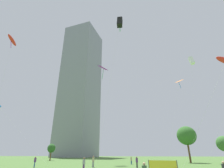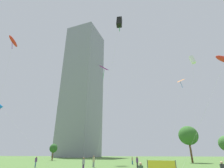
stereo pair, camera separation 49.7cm
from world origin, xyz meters
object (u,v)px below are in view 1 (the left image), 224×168
object	(u,v)px
person_standing_5	(35,161)
kite_flying_6	(179,81)
kite_flying_7	(120,22)
person_standing_2	(93,161)
kite_flying_1	(191,61)
park_tree_1	(51,148)
kite_flying_5	(103,68)
event_banner	(163,168)
distant_highrise_0	(81,87)
person_standing_0	(131,160)
person_standing_6	(137,161)
park_tree_2	(224,144)
person_standing_3	(84,163)
kite_flying_4	(12,40)
park_tree_0	(186,136)

from	to	relation	value
person_standing_5	kite_flying_6	distance (m)	43.54
kite_flying_7	person_standing_2	bearing A→B (deg)	127.46
kite_flying_1	park_tree_1	size ratio (longest dim) A/B	4.21
person_standing_5	park_tree_1	size ratio (longest dim) A/B	0.32
kite_flying_6	kite_flying_5	bearing A→B (deg)	-159.05
kite_flying_5	event_banner	world-z (taller)	kite_flying_5
distant_highrise_0	person_standing_5	bearing A→B (deg)	-63.53
person_standing_2	kite_flying_6	distance (m)	36.11
person_standing_0	person_standing_5	distance (m)	19.39
person_standing_2	event_banner	bearing A→B (deg)	-78.40
person_standing_2	kite_flying_6	xyz separation A→B (m)	(21.40, 19.24, 21.81)
person_standing_6	kite_flying_6	bearing A→B (deg)	-6.52
kite_flying_1	kite_flying_6	world-z (taller)	kite_flying_6
park_tree_1	distant_highrise_0	world-z (taller)	distant_highrise_0
kite_flying_5	event_banner	distance (m)	34.48
person_standing_2	park_tree_2	distance (m)	33.54
person_standing_5	kite_flying_6	world-z (taller)	kite_flying_6
person_standing_5	park_tree_2	world-z (taller)	park_tree_2
person_standing_2	kite_flying_7	size ratio (longest dim) A/B	0.07
person_standing_0	person_standing_5	bearing A→B (deg)	-94.21
park_tree_1	park_tree_2	world-z (taller)	park_tree_2
person_standing_6	kite_flying_7	xyz separation A→B (m)	(-1.64, -7.71, 22.91)
person_standing_3	person_standing_5	xyz separation A→B (m)	(-10.47, 5.49, -0.01)
person_standing_0	kite_flying_1	size ratio (longest dim) A/B	0.07
park_tree_2	person_standing_6	bearing A→B (deg)	-142.01
person_standing_3	event_banner	bearing A→B (deg)	-93.75
person_standing_6	event_banner	bearing A→B (deg)	-136.86
person_standing_3	kite_flying_4	world-z (taller)	kite_flying_4
kite_flying_5	kite_flying_6	distance (m)	24.01
kite_flying_6	person_standing_5	bearing A→B (deg)	-146.31
person_standing_2	kite_flying_5	world-z (taller)	kite_flying_5
kite_flying_5	kite_flying_6	world-z (taller)	kite_flying_5
kite_flying_7	park_tree_2	xyz separation A→B (m)	(23.00, 24.39, -19.45)
kite_flying_4	kite_flying_5	world-z (taller)	kite_flying_4
distant_highrise_0	event_banner	bearing A→B (deg)	-53.93
kite_flying_6	park_tree_2	distance (m)	20.02
person_standing_0	person_standing_6	xyz separation A→B (m)	(1.35, -9.15, 0.08)
person_standing_5	kite_flying_4	distance (m)	25.72
kite_flying_1	kite_flying_4	world-z (taller)	kite_flying_4
person_standing_2	person_standing_3	xyz separation A→B (m)	(0.55, -7.13, -0.07)
person_standing_0	kite_flying_5	bearing A→B (deg)	-139.91
kite_flying_1	kite_flying_7	world-z (taller)	kite_flying_7
kite_flying_6	kite_flying_7	size ratio (longest dim) A/B	0.94
park_tree_2	distant_highrise_0	size ratio (longest dim) A/B	0.07
kite_flying_6	kite_flying_4	bearing A→B (deg)	-149.19
person_standing_3	park_tree_0	size ratio (longest dim) A/B	0.19
person_standing_2	park_tree_0	distance (m)	28.09
person_standing_2	event_banner	size ratio (longest dim) A/B	0.64
kite_flying_6	park_tree_0	xyz separation A→B (m)	(-0.70, -1.08, -16.25)
person_standing_0	distant_highrise_0	world-z (taller)	distant_highrise_0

